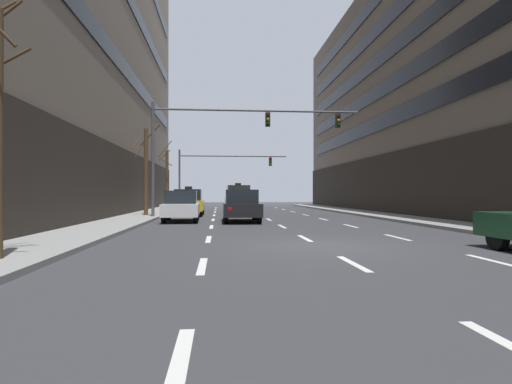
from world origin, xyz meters
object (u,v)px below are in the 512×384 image
at_px(traffic_signal_0, 228,132).
at_px(street_tree_1, 167,178).
at_px(car_driving_1, 181,206).
at_px(taxi_driving_3, 238,200).
at_px(car_driving_2, 241,206).
at_px(traffic_signal_1, 216,167).
at_px(street_tree_2, 146,170).
at_px(taxi_driving_0, 189,203).

bearing_deg(traffic_signal_0, street_tree_1, 112.63).
relative_size(car_driving_1, traffic_signal_0, 0.35).
relative_size(taxi_driving_3, traffic_signal_0, 0.34).
xyz_separation_m(car_driving_2, traffic_signal_0, (-0.61, 3.31, 4.29)).
relative_size(car_driving_1, traffic_signal_1, 0.41).
xyz_separation_m(traffic_signal_1, street_tree_1, (-4.22, -4.30, -1.26)).
distance_m(traffic_signal_1, street_tree_1, 6.15).
relative_size(taxi_driving_3, traffic_signal_1, 0.40).
bearing_deg(street_tree_2, taxi_driving_3, 32.55).
distance_m(car_driving_1, car_driving_2, 3.15).
relative_size(car_driving_1, car_driving_2, 0.98).
height_order(taxi_driving_0, traffic_signal_1, traffic_signal_1).
distance_m(taxi_driving_3, traffic_signal_1, 11.68).
height_order(car_driving_1, taxi_driving_3, taxi_driving_3).
xyz_separation_m(car_driving_2, traffic_signal_1, (-1.47, 19.79, 3.26)).
bearing_deg(street_tree_1, car_driving_2, -69.84).
height_order(taxi_driving_3, traffic_signal_0, traffic_signal_0).
bearing_deg(traffic_signal_0, car_driving_1, -131.89).
distance_m(taxi_driving_0, taxi_driving_3, 4.04).
xyz_separation_m(car_driving_2, taxi_driving_3, (0.22, 8.64, 0.21)).
bearing_deg(street_tree_2, traffic_signal_0, -17.09).
bearing_deg(taxi_driving_3, traffic_signal_1, 98.60).
bearing_deg(traffic_signal_0, taxi_driving_0, 129.28).
height_order(taxi_driving_0, street_tree_1, street_tree_1).
xyz_separation_m(traffic_signal_1, street_tree_2, (-4.22, -14.92, -1.14)).
bearing_deg(car_driving_2, street_tree_2, 139.45).
height_order(car_driving_2, traffic_signal_1, traffic_signal_1).
relative_size(car_driving_2, traffic_signal_1, 0.42).
bearing_deg(street_tree_2, taxi_driving_0, 31.58).
distance_m(taxi_driving_0, car_driving_1, 5.91).
height_order(taxi_driving_0, taxi_driving_3, taxi_driving_3).
relative_size(traffic_signal_1, street_tree_1, 1.75).
bearing_deg(taxi_driving_3, traffic_signal_0, -98.81).
bearing_deg(car_driving_1, traffic_signal_1, 85.14).
xyz_separation_m(car_driving_1, street_tree_2, (-2.58, 4.35, 2.15)).
height_order(car_driving_1, street_tree_1, street_tree_1).
bearing_deg(taxi_driving_0, street_tree_1, 105.58).
bearing_deg(car_driving_1, taxi_driving_0, 90.50).
relative_size(traffic_signal_0, street_tree_1, 2.05).
height_order(taxi_driving_0, traffic_signal_0, traffic_signal_0).
height_order(car_driving_1, traffic_signal_0, traffic_signal_0).
bearing_deg(car_driving_2, taxi_driving_3, 88.55).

